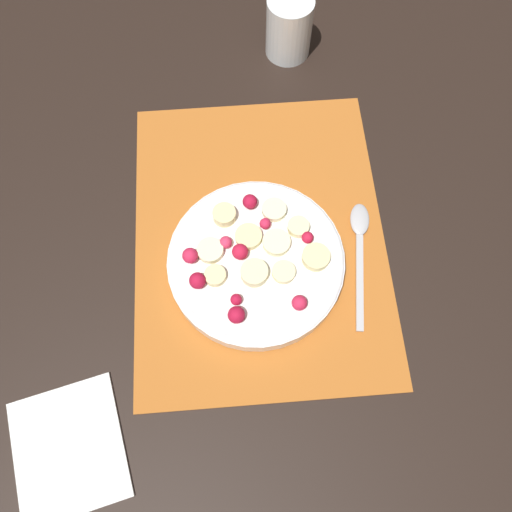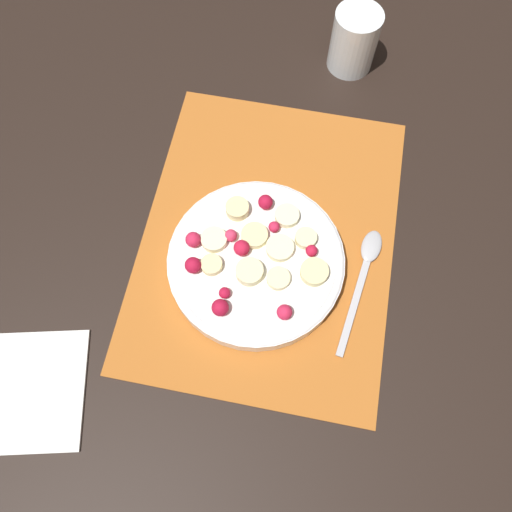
{
  "view_description": "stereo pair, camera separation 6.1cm",
  "coord_description": "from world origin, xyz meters",
  "px_view_note": "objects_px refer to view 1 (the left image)",
  "views": [
    {
      "loc": [
        0.27,
        -0.03,
        0.61
      ],
      "look_at": [
        0.04,
        -0.01,
        0.04
      ],
      "focal_mm": 35.0,
      "sensor_mm": 36.0,
      "label": 1
    },
    {
      "loc": [
        0.27,
        0.04,
        0.61
      ],
      "look_at": [
        0.04,
        -0.01,
        0.04
      ],
      "focal_mm": 35.0,
      "sensor_mm": 36.0,
      "label": 2
    }
  ],
  "objects_px": {
    "fruit_bowl": "(256,261)",
    "spoon": "(360,239)",
    "drinking_glass": "(289,27)",
    "napkin": "(68,449)"
  },
  "relations": [
    {
      "from": "fruit_bowl",
      "to": "spoon",
      "type": "relative_size",
      "value": 1.27
    },
    {
      "from": "spoon",
      "to": "drinking_glass",
      "type": "height_order",
      "value": "drinking_glass"
    },
    {
      "from": "drinking_glass",
      "to": "napkin",
      "type": "distance_m",
      "value": 0.65
    },
    {
      "from": "spoon",
      "to": "drinking_glass",
      "type": "xyz_separation_m",
      "value": [
        -0.34,
        -0.06,
        0.04
      ]
    },
    {
      "from": "fruit_bowl",
      "to": "spoon",
      "type": "bearing_deg",
      "value": 100.26
    },
    {
      "from": "spoon",
      "to": "drinking_glass",
      "type": "distance_m",
      "value": 0.34
    },
    {
      "from": "fruit_bowl",
      "to": "drinking_glass",
      "type": "distance_m",
      "value": 0.37
    },
    {
      "from": "fruit_bowl",
      "to": "drinking_glass",
      "type": "xyz_separation_m",
      "value": [
        -0.36,
        0.08,
        0.02
      ]
    },
    {
      "from": "spoon",
      "to": "drinking_glass",
      "type": "relative_size",
      "value": 1.91
    },
    {
      "from": "drinking_glass",
      "to": "spoon",
      "type": "bearing_deg",
      "value": 10.36
    }
  ]
}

